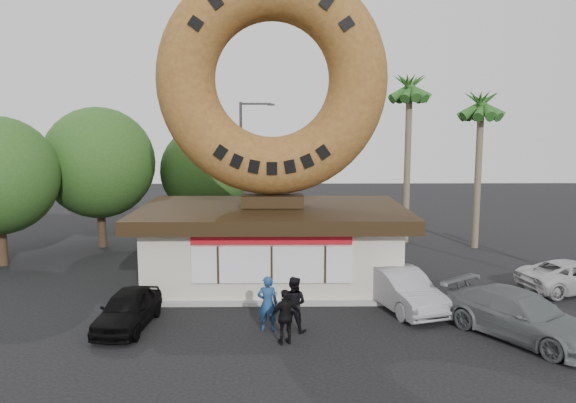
# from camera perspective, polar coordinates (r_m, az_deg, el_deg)

# --- Properties ---
(ground) EXTENTS (90.00, 90.00, 0.00)m
(ground) POSITION_cam_1_polar(r_m,az_deg,el_deg) (18.78, -1.79, -13.28)
(ground) COLOR black
(ground) RESTS_ON ground
(donut_shop) EXTENTS (11.20, 7.20, 3.80)m
(donut_shop) POSITION_cam_1_polar(r_m,az_deg,el_deg) (24.01, -1.56, -4.11)
(donut_shop) COLOR beige
(donut_shop) RESTS_ON ground
(giant_donut) EXTENTS (9.50, 2.42, 9.50)m
(giant_donut) POSITION_cam_1_polar(r_m,az_deg,el_deg) (23.55, -1.63, 12.25)
(giant_donut) COLOR #9A652C
(giant_donut) RESTS_ON donut_shop
(tree_west) EXTENTS (6.00, 6.00, 7.65)m
(tree_west) POSITION_cam_1_polar(r_m,az_deg,el_deg) (32.10, -18.66, 3.74)
(tree_west) COLOR #473321
(tree_west) RESTS_ON ground
(tree_mid) EXTENTS (5.20, 5.20, 6.63)m
(tree_mid) POSITION_cam_1_polar(r_m,az_deg,el_deg) (32.89, -8.37, 3.09)
(tree_mid) COLOR #473321
(tree_mid) RESTS_ON ground
(palm_near) EXTENTS (2.60, 2.60, 9.75)m
(palm_near) POSITION_cam_1_polar(r_m,az_deg,el_deg) (32.33, 12.24, 10.70)
(palm_near) COLOR #726651
(palm_near) RESTS_ON ground
(palm_far) EXTENTS (2.60, 2.60, 8.75)m
(palm_far) POSITION_cam_1_polar(r_m,az_deg,el_deg) (31.83, 19.02, 8.81)
(palm_far) COLOR #726651
(palm_far) RESTS_ON ground
(street_lamp) EXTENTS (2.11, 0.20, 8.00)m
(street_lamp) POSITION_cam_1_polar(r_m,az_deg,el_deg) (33.64, -4.53, 4.05)
(street_lamp) COLOR #59595E
(street_lamp) RESTS_ON ground
(person_left) EXTENTS (0.68, 0.45, 1.85)m
(person_left) POSITION_cam_1_polar(r_m,az_deg,el_deg) (18.75, -2.10, -10.31)
(person_left) COLOR navy
(person_left) RESTS_ON ground
(person_center) EXTENTS (1.08, 0.96, 1.84)m
(person_center) POSITION_cam_1_polar(r_m,az_deg,el_deg) (18.71, 0.56, -10.36)
(person_center) COLOR black
(person_center) RESTS_ON ground
(person_right) EXTENTS (1.10, 0.72, 1.74)m
(person_right) POSITION_cam_1_polar(r_m,az_deg,el_deg) (17.70, -0.25, -11.63)
(person_right) COLOR black
(person_right) RESTS_ON ground
(car_black) EXTENTS (1.80, 3.85, 1.28)m
(car_black) POSITION_cam_1_polar(r_m,az_deg,el_deg) (19.83, -15.96, -10.46)
(car_black) COLOR black
(car_black) RESTS_ON ground
(car_silver) EXTENTS (2.80, 4.69, 1.46)m
(car_silver) POSITION_cam_1_polar(r_m,az_deg,el_deg) (21.33, 11.47, -8.73)
(car_silver) COLOR #939297
(car_silver) RESTS_ON ground
(car_grey) EXTENTS (4.59, 5.41, 1.49)m
(car_grey) POSITION_cam_1_polar(r_m,az_deg,el_deg) (19.64, 22.56, -10.64)
(car_grey) COLOR slate
(car_grey) RESTS_ON ground
(car_white) EXTENTS (4.91, 3.08, 1.26)m
(car_white) POSITION_cam_1_polar(r_m,az_deg,el_deg) (25.77, 27.09, -6.76)
(car_white) COLOR #BCBCBC
(car_white) RESTS_ON ground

